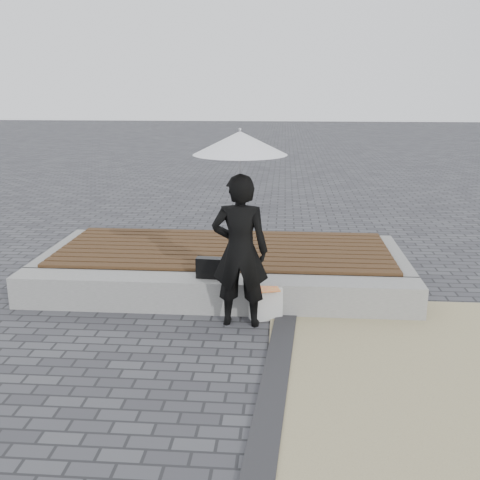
{
  "coord_description": "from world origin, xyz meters",
  "views": [
    {
      "loc": [
        0.82,
        -4.84,
        2.65
      ],
      "look_at": [
        0.35,
        1.17,
        1.0
      ],
      "focal_mm": 42.3,
      "sensor_mm": 36.0,
      "label": 1
    }
  ],
  "objects_px": {
    "woman": "(240,251)",
    "parasol": "(240,143)",
    "handbag": "(211,268)",
    "canvas_tote": "(266,303)",
    "seating_ledge": "(214,293)"
  },
  "relations": [
    {
      "from": "handbag",
      "to": "canvas_tote",
      "type": "relative_size",
      "value": 0.93
    },
    {
      "from": "woman",
      "to": "parasol",
      "type": "bearing_deg",
      "value": -0.0
    },
    {
      "from": "woman",
      "to": "handbag",
      "type": "xyz_separation_m",
      "value": [
        -0.38,
        0.43,
        -0.35
      ]
    },
    {
      "from": "parasol",
      "to": "canvas_tote",
      "type": "bearing_deg",
      "value": 29.76
    },
    {
      "from": "parasol",
      "to": "handbag",
      "type": "distance_m",
      "value": 1.64
    },
    {
      "from": "seating_ledge",
      "to": "handbag",
      "type": "xyz_separation_m",
      "value": [
        -0.03,
        0.0,
        0.33
      ]
    },
    {
      "from": "woman",
      "to": "parasol",
      "type": "height_order",
      "value": "parasol"
    },
    {
      "from": "woman",
      "to": "parasol",
      "type": "xyz_separation_m",
      "value": [
        0.0,
        0.0,
        1.19
      ]
    },
    {
      "from": "handbag",
      "to": "canvas_tote",
      "type": "bearing_deg",
      "value": -16.64
    },
    {
      "from": "parasol",
      "to": "handbag",
      "type": "relative_size",
      "value": 3.61
    },
    {
      "from": "seating_ledge",
      "to": "canvas_tote",
      "type": "height_order",
      "value": "seating_ledge"
    },
    {
      "from": "seating_ledge",
      "to": "parasol",
      "type": "relative_size",
      "value": 3.87
    },
    {
      "from": "parasol",
      "to": "canvas_tote",
      "type": "relative_size",
      "value": 3.35
    },
    {
      "from": "seating_ledge",
      "to": "woman",
      "type": "distance_m",
      "value": 0.87
    },
    {
      "from": "parasol",
      "to": "handbag",
      "type": "xyz_separation_m",
      "value": [
        -0.38,
        0.43,
        -1.54
      ]
    }
  ]
}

